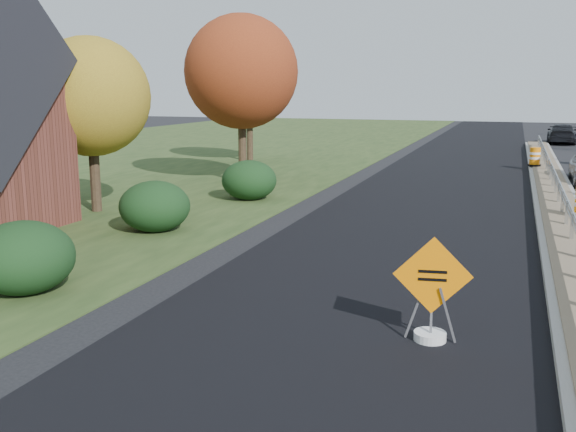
% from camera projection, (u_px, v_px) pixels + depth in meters
% --- Properties ---
extents(grass_verge_near, '(30.00, 120.00, 0.03)m').
position_uv_depth(grass_verge_near, '(43.00, 172.00, 32.38)').
color(grass_verge_near, '#2A3F1B').
rests_on(grass_verge_near, ground).
extents(milled_overlay, '(7.20, 120.00, 0.01)m').
position_uv_depth(milled_overlay, '(438.00, 193.00, 25.99)').
color(milled_overlay, black).
rests_on(milled_overlay, ground).
extents(median, '(1.60, 55.00, 0.23)m').
position_uv_depth(median, '(558.00, 205.00, 22.69)').
color(median, gray).
rests_on(median, ground).
extents(guardrail, '(0.10, 46.15, 0.72)m').
position_uv_depth(guardrail, '(558.00, 184.00, 23.50)').
color(guardrail, silver).
rests_on(guardrail, median).
extents(hedge_south, '(2.09, 2.09, 1.52)m').
position_uv_depth(hedge_south, '(23.00, 257.00, 13.20)').
color(hedge_south, black).
rests_on(hedge_south, ground).
extents(hedge_mid, '(2.09, 2.09, 1.52)m').
position_uv_depth(hedge_mid, '(155.00, 206.00, 18.91)').
color(hedge_mid, black).
rests_on(hedge_mid, ground).
extents(hedge_north, '(2.09, 2.09, 1.52)m').
position_uv_depth(hedge_north, '(249.00, 180.00, 24.30)').
color(hedge_north, black).
rests_on(hedge_north, ground).
extents(tree_near_yellow, '(3.96, 3.96, 5.88)m').
position_uv_depth(tree_near_yellow, '(90.00, 97.00, 21.29)').
color(tree_near_yellow, '#473523').
rests_on(tree_near_yellow, ground).
extents(tree_near_red, '(4.95, 4.95, 7.35)m').
position_uv_depth(tree_near_red, '(241.00, 72.00, 27.85)').
color(tree_near_red, '#473523').
rests_on(tree_near_red, ground).
extents(tree_near_back, '(4.29, 4.29, 6.37)m').
position_uv_depth(tree_near_back, '(249.00, 88.00, 36.35)').
color(tree_near_back, '#473523').
rests_on(tree_near_back, ground).
extents(caution_sign, '(1.29, 0.54, 1.80)m').
position_uv_depth(caution_sign, '(431.00, 315.00, 10.69)').
color(caution_sign, white).
rests_on(caution_sign, ground).
extents(barrel_median_far, '(0.65, 0.65, 0.96)m').
position_uv_depth(barrel_median_far, '(535.00, 157.00, 33.04)').
color(barrel_median_far, black).
rests_on(barrel_median_far, median).
extents(car_dark_far, '(2.36, 5.24, 1.49)m').
position_uv_depth(car_dark_far, '(562.00, 134.00, 49.17)').
color(car_dark_far, black).
rests_on(car_dark_far, ground).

